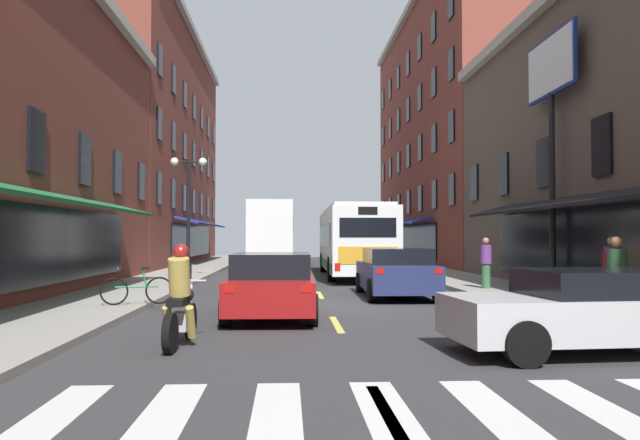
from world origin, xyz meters
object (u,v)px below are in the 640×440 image
sedan_near (600,309)px  sedan_far (277,252)px  bicycle_near (137,290)px  motorcycle_rider (181,302)px  billboard_sign (551,91)px  transit_bus (353,240)px  sedan_mid (396,272)px  pedestrian_rear (486,262)px  box_truck (270,235)px  pedestrian_near (613,270)px  sedan_rear (272,284)px  pedestrian_mid (617,279)px  street_lamp_twin (188,211)px

sedan_near → sedan_far: sedan_far is taller
bicycle_near → motorcycle_rider: bearing=-69.6°
billboard_sign → transit_bus: (-5.08, 9.64, -4.60)m
sedan_mid → pedestrian_rear: 3.41m
box_truck → sedan_near: bearing=-77.6°
sedan_near → motorcycle_rider: bearing=171.9°
transit_bus → motorcycle_rider: size_ratio=5.63×
pedestrian_near → sedan_near: bearing=-76.1°
sedan_far → pedestrian_rear: 25.21m
sedan_rear → box_truck: bearing=91.7°
motorcycle_rider → sedan_mid: bearing=58.8°
sedan_rear → bicycle_near: bearing=157.9°
pedestrian_rear → billboard_sign: bearing=133.0°
billboard_sign → sedan_far: size_ratio=1.66×
pedestrian_mid → box_truck: bearing=-62.6°
pedestrian_rear → sedan_mid: bearing=8.9°
billboard_sign → sedan_near: size_ratio=1.67×
sedan_far → motorcycle_rider: (-0.98, -33.67, -0.01)m
transit_bus → bicycle_near: transit_bus is taller
sedan_far → pedestrian_mid: pedestrian_mid is taller
sedan_rear → sedan_far: bearing=90.8°
bicycle_near → pedestrian_mid: pedestrian_mid is taller
transit_bus → sedan_mid: 9.92m
bicycle_near → street_lamp_twin: bearing=91.5°
sedan_rear → motorcycle_rider: (-1.39, -3.77, -0.01)m
billboard_sign → sedan_far: (-8.79, 25.30, -5.50)m
billboard_sign → pedestrian_rear: bearing=147.3°
sedan_rear → pedestrian_near: size_ratio=2.86×
box_truck → bicycle_near: 20.37m
billboard_sign → pedestrian_near: bearing=-98.0°
box_truck → motorcycle_rider: (-0.76, -25.25, -1.20)m
sedan_far → pedestrian_mid: (7.02, -32.28, 0.26)m
box_truck → pedestrian_near: box_truck is taller
sedan_far → pedestrian_near: pedestrian_near is taller
sedan_near → pedestrian_near: pedestrian_near is taller
sedan_far → pedestrian_near: 31.13m
sedan_far → bicycle_near: 28.71m
billboard_sign → motorcycle_rider: size_ratio=3.76×
billboard_sign → street_lamp_twin: (-11.92, 6.14, -3.43)m
transit_bus → street_lamp_twin: (-6.84, -3.50, 1.16)m
pedestrian_rear → street_lamp_twin: 11.52m
sedan_near → pedestrian_near: size_ratio=2.83×
pedestrian_mid → street_lamp_twin: 16.70m
sedan_rear → pedestrian_near: pedestrian_near is taller
transit_bus → sedan_rear: size_ratio=2.47×
transit_bus → pedestrian_rear: transit_bus is taller
sedan_near → bicycle_near: size_ratio=2.77×
transit_bus → pedestrian_near: bearing=-73.0°
box_truck → sedan_rear: bearing=-88.3°
sedan_near → sedan_mid: sedan_mid is taller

